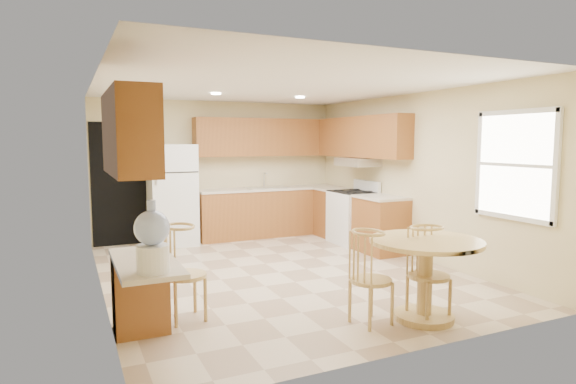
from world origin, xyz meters
name	(u,v)px	position (x,y,z in m)	size (l,w,h in m)	color
floor	(279,272)	(0.00, 0.00, 0.00)	(5.50, 5.50, 0.00)	#C9B392
ceiling	(279,86)	(0.00, 0.00, 2.50)	(4.50, 5.50, 0.02)	white
wall_back	(219,170)	(0.00, 2.75, 1.25)	(4.50, 0.02, 2.50)	beige
wall_front	(414,206)	(0.00, -2.75, 1.25)	(4.50, 0.02, 2.50)	beige
wall_left	(99,188)	(-2.25, 0.00, 1.25)	(0.02, 5.50, 2.50)	beige
wall_right	(413,176)	(2.25, 0.00, 1.25)	(0.02, 5.50, 2.50)	beige
doorway	(121,184)	(-1.75, 2.73, 1.05)	(0.90, 0.02, 2.10)	black
base_cab_back	(269,213)	(0.88, 2.45, 0.43)	(2.75, 0.60, 0.87)	#965826
counter_back	(269,189)	(0.88, 2.45, 0.89)	(2.75, 0.63, 0.04)	beige
base_cab_right_a	(335,213)	(1.95, 1.85, 0.43)	(0.60, 0.59, 0.87)	#965826
counter_right_a	(335,189)	(1.95, 1.85, 0.89)	(0.63, 0.59, 0.04)	beige
base_cab_right_b	(381,226)	(1.95, 0.40, 0.43)	(0.60, 0.80, 0.87)	#965826
counter_right_b	(381,197)	(1.95, 0.40, 0.89)	(0.63, 0.80, 0.04)	beige
upper_cab_back	(266,137)	(0.88, 2.58, 1.85)	(2.75, 0.33, 0.70)	#965826
upper_cab_right	(361,137)	(2.08, 1.21, 1.85)	(0.33, 2.42, 0.70)	#965826
upper_cab_left	(129,133)	(-2.08, -1.60, 1.85)	(0.33, 1.40, 0.70)	#965826
sink	(268,188)	(0.85, 2.45, 0.91)	(0.78, 0.44, 0.01)	silver
range_hood	(357,162)	(2.00, 1.18, 1.42)	(0.50, 0.76, 0.14)	silver
desk_pedestal	(140,294)	(-2.00, -1.32, 0.36)	(0.48, 0.42, 0.72)	#965826
desk_top	(145,262)	(-2.00, -1.70, 0.75)	(0.50, 1.20, 0.04)	beige
window	(515,165)	(2.23, -1.85, 1.50)	(0.06, 1.12, 1.30)	white
can_light_a	(216,94)	(-0.50, 1.20, 2.48)	(0.14, 0.14, 0.02)	white
can_light_b	(300,97)	(0.90, 1.20, 2.48)	(0.14, 0.14, 0.02)	white
refrigerator	(172,195)	(-0.95, 2.40, 0.86)	(0.76, 0.74, 1.73)	white
stove	(353,217)	(1.92, 1.18, 0.47)	(0.65, 0.76, 1.09)	white
dining_table	(425,267)	(0.62, -2.20, 0.53)	(1.10, 1.10, 0.82)	tan
chair_table_a	(377,270)	(0.07, -2.16, 0.56)	(0.40, 0.52, 0.91)	tan
chair_table_b	(435,266)	(0.67, -2.29, 0.56)	(0.41, 0.41, 0.92)	tan
chair_desk	(187,265)	(-1.55, -1.29, 0.58)	(0.42, 0.54, 0.95)	tan
water_crock	(152,240)	(-2.00, -2.12, 1.02)	(0.27, 0.27, 0.56)	white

